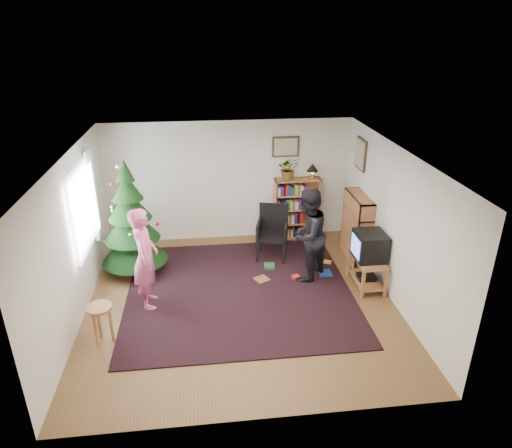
{
  "coord_description": "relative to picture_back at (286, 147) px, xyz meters",
  "views": [
    {
      "loc": [
        -0.51,
        -6.41,
        4.25
      ],
      "look_at": [
        0.33,
        0.63,
        1.1
      ],
      "focal_mm": 32.0,
      "sensor_mm": 36.0,
      "label": 1
    }
  ],
  "objects": [
    {
      "name": "ceiling",
      "position": [
        -1.15,
        -2.48,
        0.55
      ],
      "size": [
        5.0,
        5.0,
        0.0
      ],
      "primitive_type": "plane",
      "rotation": [
        3.14,
        0.0,
        0.0
      ],
      "color": "white",
      "rests_on": "wall_back"
    },
    {
      "name": "wall_front",
      "position": [
        -1.15,
        -4.97,
        -0.7
      ],
      "size": [
        5.0,
        0.02,
        2.5
      ],
      "primitive_type": "cube",
      "color": "silver",
      "rests_on": "floor"
    },
    {
      "name": "floor",
      "position": [
        -1.15,
        -2.48,
        -1.95
      ],
      "size": [
        5.0,
        5.0,
        0.0
      ],
      "primitive_type": "plane",
      "color": "brown",
      "rests_on": "ground"
    },
    {
      "name": "picture_back",
      "position": [
        0.0,
        0.0,
        0.0
      ],
      "size": [
        0.55,
        0.03,
        0.42
      ],
      "color": "#4C3319",
      "rests_on": "wall_back"
    },
    {
      "name": "window_pane",
      "position": [
        -3.62,
        -1.88,
        -0.45
      ],
      "size": [
        0.04,
        1.2,
        1.4
      ],
      "primitive_type": "cube",
      "color": "silver",
      "rests_on": "wall_left"
    },
    {
      "name": "armchair",
      "position": [
        -0.41,
        -0.91,
        -1.39
      ],
      "size": [
        0.69,
        0.7,
        1.04
      ],
      "rotation": [
        0.0,
        0.0,
        -0.25
      ],
      "color": "black",
      "rests_on": "rug"
    },
    {
      "name": "tv_stand",
      "position": [
        1.07,
        -2.26,
        -1.63
      ],
      "size": [
        0.45,
        0.82,
        0.55
      ],
      "color": "#B16B3F",
      "rests_on": "floor"
    },
    {
      "name": "bookshelf_back",
      "position": [
        0.24,
        -0.14,
        -1.29
      ],
      "size": [
        0.95,
        0.3,
        1.3
      ],
      "color": "#B16B3F",
      "rests_on": "floor"
    },
    {
      "name": "wall_back",
      "position": [
        -1.15,
        0.02,
        -0.7
      ],
      "size": [
        5.0,
        0.02,
        2.5
      ],
      "primitive_type": "cube",
      "color": "silver",
      "rests_on": "floor"
    },
    {
      "name": "wall_left",
      "position": [
        -3.65,
        -2.48,
        -0.7
      ],
      "size": [
        0.02,
        5.0,
        2.5
      ],
      "primitive_type": "cube",
      "color": "silver",
      "rests_on": "floor"
    },
    {
      "name": "person_standing",
      "position": [
        -2.64,
        -2.4,
        -1.1
      ],
      "size": [
        0.46,
        0.65,
        1.7
      ],
      "primitive_type": "imported",
      "rotation": [
        0.0,
        0.0,
        1.66
      ],
      "color": "#CD527F",
      "rests_on": "rug"
    },
    {
      "name": "potted_plant",
      "position": [
        0.04,
        -0.14,
        -0.42
      ],
      "size": [
        0.44,
        0.39,
        0.47
      ],
      "primitive_type": "imported",
      "rotation": [
        0.0,
        0.0,
        -0.06
      ],
      "color": "gray",
      "rests_on": "bookshelf_back"
    },
    {
      "name": "floor_clutter",
      "position": [
        -0.06,
        -1.69,
        -1.91
      ],
      "size": [
        1.51,
        0.73,
        0.08
      ],
      "color": "#A51E19",
      "rests_on": "rug"
    },
    {
      "name": "christmas_tree",
      "position": [
        -2.99,
        -1.25,
        -1.06
      ],
      "size": [
        1.18,
        1.18,
        2.14
      ],
      "rotation": [
        0.0,
        0.0,
        0.07
      ],
      "color": "#3F2816",
      "rests_on": "rug"
    },
    {
      "name": "rug",
      "position": [
        -1.15,
        -2.17,
        -1.94
      ],
      "size": [
        3.8,
        3.6,
        0.02
      ],
      "primitive_type": "cube",
      "color": "black",
      "rests_on": "floor"
    },
    {
      "name": "picture_right",
      "position": [
        1.33,
        -0.73,
        0.0
      ],
      "size": [
        0.03,
        0.5,
        0.6
      ],
      "color": "#4C3319",
      "rests_on": "wall_right"
    },
    {
      "name": "curtain",
      "position": [
        -3.58,
        -1.18,
        -0.45
      ],
      "size": [
        0.06,
        0.35,
        1.6
      ],
      "primitive_type": "cube",
      "color": "white",
      "rests_on": "wall_left"
    },
    {
      "name": "stool",
      "position": [
        -3.21,
        -3.3,
        -1.48
      ],
      "size": [
        0.36,
        0.36,
        0.6
      ],
      "color": "#B16B3F",
      "rests_on": "floor"
    },
    {
      "name": "bookshelf_right",
      "position": [
        1.19,
        -1.23,
        -1.29
      ],
      "size": [
        0.3,
        0.95,
        1.3
      ],
      "rotation": [
        0.0,
        0.0,
        1.57
      ],
      "color": "#B16B3F",
      "rests_on": "floor"
    },
    {
      "name": "wall_right",
      "position": [
        1.35,
        -2.48,
        -0.7
      ],
      "size": [
        0.02,
        5.0,
        2.5
      ],
      "primitive_type": "cube",
      "color": "silver",
      "rests_on": "floor"
    },
    {
      "name": "person_by_chair",
      "position": [
        0.08,
        -1.87,
        -1.1
      ],
      "size": [
        1.04,
        1.04,
        1.7
      ],
      "primitive_type": "imported",
      "rotation": [
        0.0,
        0.0,
        3.93
      ],
      "color": "black",
      "rests_on": "rug"
    },
    {
      "name": "crt_tv",
      "position": [
        1.07,
        -2.26,
        -1.17
      ],
      "size": [
        0.5,
        0.54,
        0.47
      ],
      "color": "black",
      "rests_on": "tv_stand"
    },
    {
      "name": "table_lamp",
      "position": [
        0.54,
        -0.14,
        -0.44
      ],
      "size": [
        0.24,
        0.24,
        0.32
      ],
      "color": "#A57F33",
      "rests_on": "bookshelf_back"
    }
  ]
}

